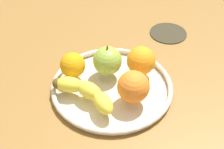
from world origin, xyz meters
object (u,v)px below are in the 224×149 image
fruit_bowl (112,87)px  banana (85,92)px  apple (107,61)px  orange_center (141,61)px  orange_back_right (73,65)px  orange_front_right (133,87)px  ambient_coaster (168,33)px

fruit_bowl → banana: bearing=82.4°
apple → orange_center: size_ratio=1.12×
orange_back_right → orange_center: bearing=-130.9°
orange_front_right → orange_back_right: (15.57, 4.04, -0.57)cm
banana → orange_center: 15.80cm
fruit_bowl → orange_back_right: 10.68cm
banana → orange_front_right: 10.58cm
orange_center → banana: bearing=79.9°
fruit_bowl → orange_back_right: bearing=25.6°
fruit_bowl → orange_front_right: orange_front_right is taller
apple → orange_front_right: bearing=166.3°
orange_front_right → ambient_coaster: size_ratio=0.67×
apple → ambient_coaster: (1.06, -25.94, -5.03)cm
banana → orange_center: bearing=-109.2°
fruit_bowl → ambient_coaster: fruit_bowl is taller
banana → orange_back_right: orange_back_right is taller
orange_front_right → orange_back_right: size_ratio=1.19×
banana → orange_back_right: (7.97, -3.09, 1.22)cm
orange_back_right → ambient_coaster: (-4.05, -32.53, -4.54)cm
banana → orange_center: orange_center is taller
apple → orange_front_right: 10.76cm
orange_back_right → ambient_coaster: bearing=-97.1°
orange_center → orange_back_right: size_ratio=1.15×
fruit_bowl → ambient_coaster: 28.67cm
orange_back_right → fruit_bowl: bearing=-154.4°
banana → ambient_coaster: 35.99cm
apple → ambient_coaster: 26.45cm
orange_front_right → orange_center: 9.64cm
orange_center → orange_front_right: bearing=120.2°
fruit_bowl → apple: apple is taller
ambient_coaster → orange_center: bearing=108.3°
apple → orange_center: 8.07cm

